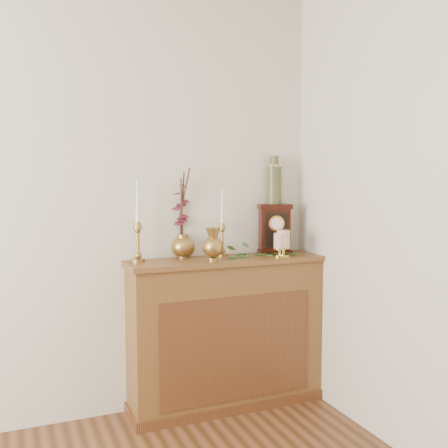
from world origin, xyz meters
name	(u,v)px	position (x,y,z in m)	size (l,w,h in m)	color
console_shelf	(227,337)	(1.40, 2.10, 0.44)	(1.24, 0.34, 0.93)	brown
candlestick_left	(138,235)	(0.86, 2.15, 1.09)	(0.08, 0.08, 0.48)	#A67F42
candlestick_center	(222,234)	(1.40, 2.18, 1.07)	(0.07, 0.07, 0.43)	#A67F42
bud_vase	(213,245)	(1.27, 2.01, 1.03)	(0.12, 0.12, 0.20)	#A67F42
ginger_jar	(181,217)	(1.15, 2.24, 1.18)	(0.23, 0.24, 0.55)	#A67F42
pillar_candle_left	(283,242)	(1.74, 2.00, 1.02)	(0.09, 0.09, 0.18)	gold
pillar_candle_right	(280,244)	(1.71, 2.00, 1.01)	(0.08, 0.08, 0.16)	gold
ivy_garland	(257,253)	(1.63, 2.14, 0.94)	(0.49, 0.23, 0.09)	#316827
mantel_clock	(274,229)	(1.78, 2.20, 1.09)	(0.24, 0.20, 0.32)	#340E0A
ceramic_vase	(274,182)	(1.78, 2.20, 1.39)	(0.10, 0.10, 0.31)	#1A342A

